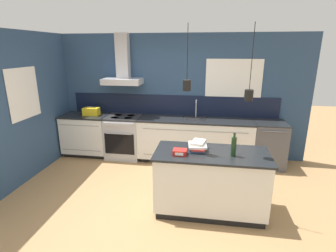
# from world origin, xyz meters

# --- Properties ---
(ground_plane) EXTENTS (16.00, 16.00, 0.00)m
(ground_plane) POSITION_xyz_m (0.00, 0.00, 0.00)
(ground_plane) COLOR #A87F51
(ground_plane) RESTS_ON ground
(wall_back) EXTENTS (5.60, 2.19, 2.60)m
(wall_back) POSITION_xyz_m (-0.06, 2.00, 1.35)
(wall_back) COLOR navy
(wall_back) RESTS_ON ground_plane
(wall_left) EXTENTS (0.08, 3.80, 2.60)m
(wall_left) POSITION_xyz_m (-2.43, 0.70, 1.30)
(wall_left) COLOR navy
(wall_left) RESTS_ON ground_plane
(counter_run_left) EXTENTS (1.00, 0.64, 0.91)m
(counter_run_left) POSITION_xyz_m (-1.87, 1.69, 0.46)
(counter_run_left) COLOR black
(counter_run_left) RESTS_ON ground_plane
(counter_run_sink) EXTENTS (2.35, 0.64, 1.28)m
(counter_run_sink) POSITION_xyz_m (0.52, 1.69, 0.46)
(counter_run_sink) COLOR black
(counter_run_sink) RESTS_ON ground_plane
(oven_range) EXTENTS (0.73, 0.66, 0.91)m
(oven_range) POSITION_xyz_m (-1.02, 1.69, 0.46)
(oven_range) COLOR #B5B5BA
(oven_range) RESTS_ON ground_plane
(dishwasher) EXTENTS (0.62, 0.65, 0.91)m
(dishwasher) POSITION_xyz_m (1.99, 1.69, 0.46)
(dishwasher) COLOR #4C4C51
(dishwasher) RESTS_ON ground_plane
(kitchen_island) EXTENTS (1.59, 0.76, 0.91)m
(kitchen_island) POSITION_xyz_m (0.84, -0.06, 0.46)
(kitchen_island) COLOR black
(kitchen_island) RESTS_ON ground_plane
(bottle_on_island) EXTENTS (0.07, 0.07, 0.33)m
(bottle_on_island) POSITION_xyz_m (1.12, -0.14, 1.05)
(bottle_on_island) COLOR #193319
(bottle_on_island) RESTS_ON kitchen_island
(book_stack) EXTENTS (0.28, 0.34, 0.13)m
(book_stack) POSITION_xyz_m (0.64, 0.01, 0.97)
(book_stack) COLOR #335684
(book_stack) RESTS_ON kitchen_island
(red_supply_box) EXTENTS (0.19, 0.15, 0.07)m
(red_supply_box) POSITION_xyz_m (0.41, -0.20, 0.95)
(red_supply_box) COLOR red
(red_supply_box) RESTS_ON kitchen_island
(yellow_toolbox) EXTENTS (0.34, 0.18, 0.19)m
(yellow_toolbox) POSITION_xyz_m (-1.73, 1.69, 0.99)
(yellow_toolbox) COLOR gold
(yellow_toolbox) RESTS_ON counter_run_left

